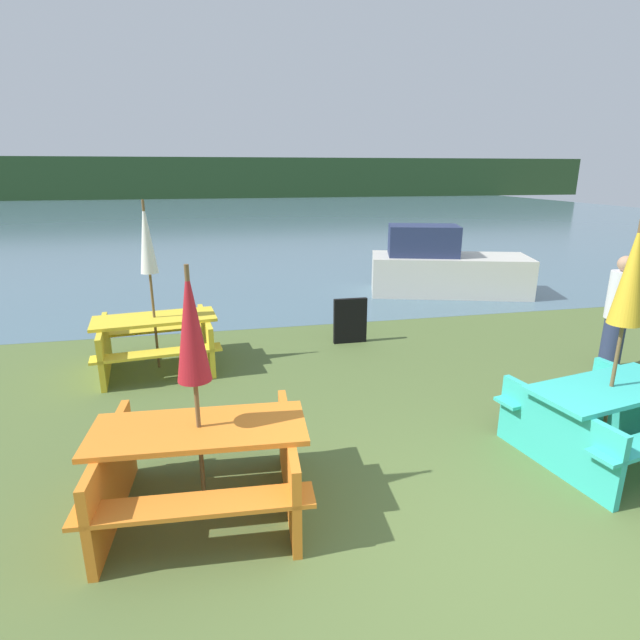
% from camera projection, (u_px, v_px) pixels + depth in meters
% --- Properties ---
extents(ground_plane, '(60.00, 60.00, 0.00)m').
position_uv_depth(ground_plane, '(516.00, 574.00, 3.53)').
color(ground_plane, '#516633').
extents(water, '(60.00, 50.00, 0.00)m').
position_uv_depth(water, '(243.00, 214.00, 32.67)').
color(water, slate).
rests_on(water, ground_plane).
extents(far_treeline, '(80.00, 1.60, 4.00)m').
position_uv_depth(far_treeline, '(230.00, 178.00, 50.83)').
color(far_treeline, '#284723').
rests_on(far_treeline, water).
extents(picnic_table_orange, '(1.79, 1.48, 0.78)m').
position_uv_depth(picnic_table_orange, '(201.00, 460.00, 4.08)').
color(picnic_table_orange, orange).
rests_on(picnic_table_orange, ground_plane).
extents(picnic_table_teal, '(1.83, 1.66, 0.74)m').
position_uv_depth(picnic_table_teal, '(606.00, 414.00, 4.90)').
color(picnic_table_teal, '#33B7A8').
rests_on(picnic_table_teal, ground_plane).
extents(picnic_table_yellow, '(1.83, 1.57, 0.76)m').
position_uv_depth(picnic_table_yellow, '(156.00, 338.00, 7.12)').
color(picnic_table_yellow, yellow).
rests_on(picnic_table_yellow, ground_plane).
extents(umbrella_gold, '(0.29, 0.29, 2.34)m').
position_uv_depth(umbrella_gold, '(632.00, 276.00, 4.50)').
color(umbrella_gold, brown).
rests_on(umbrella_gold, ground_plane).
extents(umbrella_white, '(0.24, 0.24, 2.37)m').
position_uv_depth(umbrella_white, '(147.00, 240.00, 6.72)').
color(umbrella_white, brown).
rests_on(umbrella_white, ground_plane).
extents(umbrella_crimson, '(0.26, 0.26, 2.09)m').
position_uv_depth(umbrella_crimson, '(191.00, 327.00, 3.75)').
color(umbrella_crimson, brown).
rests_on(umbrella_crimson, ground_plane).
extents(boat, '(3.76, 2.32, 1.56)m').
position_uv_depth(boat, '(444.00, 268.00, 11.45)').
color(boat, beige).
rests_on(boat, water).
extents(person, '(0.33, 0.33, 1.65)m').
position_uv_depth(person, '(617.00, 314.00, 6.91)').
color(person, '#283351').
rests_on(person, ground_plane).
extents(signboard, '(0.55, 0.08, 0.75)m').
position_uv_depth(signboard, '(350.00, 321.00, 8.18)').
color(signboard, black).
rests_on(signboard, ground_plane).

